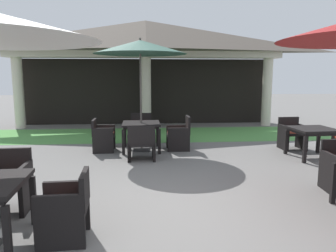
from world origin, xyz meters
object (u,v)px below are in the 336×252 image
at_px(patio_chair_mid_left_north, 292,134).
at_px(patio_chair_mid_right_north, 8,182).
at_px(patio_umbrella_near_foreground, 140,48).
at_px(patio_chair_near_foreground_south, 141,143).
at_px(patio_chair_near_foreground_west, 103,136).
at_px(patio_chair_mid_right_east, 66,208).
at_px(terracotta_urn, 106,141).
at_px(patio_table_mid_left, 313,132).
at_px(patio_chair_near_foreground_east, 179,135).
at_px(patio_chair_near_foreground_north, 141,129).
at_px(patio_table_near_foreground, 141,126).

xyz_separation_m(patio_chair_mid_left_north, patio_chair_mid_right_north, (-5.93, -3.62, 0.01)).
xyz_separation_m(patio_umbrella_near_foreground, patio_chair_near_foreground_south, (0.01, -1.01, -2.25)).
xyz_separation_m(patio_chair_near_foreground_west, patio_chair_mid_right_east, (0.15, -4.64, -0.01)).
distance_m(patio_chair_mid_right_east, terracotta_urn, 5.23).
bearing_deg(patio_chair_near_foreground_west, terracotta_urn, 176.79).
distance_m(patio_umbrella_near_foreground, patio_table_mid_left, 4.69).
bearing_deg(patio_chair_near_foreground_south, patio_chair_near_foreground_west, 134.96).
relative_size(patio_chair_near_foreground_east, patio_table_mid_left, 0.91).
bearing_deg(patio_chair_near_foreground_east, patio_chair_near_foreground_north, 45.06).
relative_size(patio_chair_near_foreground_south, patio_chair_mid_right_north, 0.95).
relative_size(patio_chair_mid_left_north, patio_chair_mid_right_east, 1.01).
bearing_deg(patio_umbrella_near_foreground, patio_table_near_foreground, -88.21).
height_order(patio_chair_near_foreground_south, patio_chair_mid_right_north, patio_chair_mid_right_north).
distance_m(patio_chair_near_foreground_north, patio_chair_mid_left_north, 4.20).
height_order(patio_umbrella_near_foreground, patio_chair_mid_left_north, patio_umbrella_near_foreground).
xyz_separation_m(patio_chair_near_foreground_west, patio_chair_mid_right_north, (-0.89, -3.72, 0.02)).
xyz_separation_m(patio_chair_mid_right_east, terracotta_urn, (-0.13, 5.22, -0.24)).
height_order(patio_table_mid_left, patio_chair_mid_right_east, patio_chair_mid_right_east).
bearing_deg(patio_chair_near_foreground_east, patio_chair_near_foreground_south, 134.95).
relative_size(patio_chair_near_foreground_east, patio_chair_near_foreground_west, 1.07).
relative_size(patio_chair_near_foreground_west, patio_chair_mid_left_north, 1.00).
height_order(patio_chair_near_foreground_north, patio_table_mid_left, patio_chair_near_foreground_north).
bearing_deg(patio_chair_mid_right_north, patio_umbrella_near_foreground, -120.28).
bearing_deg(patio_table_mid_left, patio_umbrella_near_foreground, 165.30).
bearing_deg(patio_chair_near_foreground_west, patio_chair_near_foreground_north, 135.03).
bearing_deg(patio_table_near_foreground, patio_chair_near_foreground_north, 90.67).
bearing_deg(patio_table_near_foreground, patio_chair_mid_right_north, -116.92).
bearing_deg(patio_chair_near_foreground_north, patio_table_mid_left, 152.45).
height_order(patio_chair_near_foreground_west, terracotta_urn, patio_chair_near_foreground_west).
bearing_deg(patio_chair_near_foreground_north, patio_chair_near_foreground_south, 90.00).
bearing_deg(patio_chair_mid_left_north, patio_chair_near_foreground_south, 9.42).
xyz_separation_m(patio_umbrella_near_foreground, patio_chair_near_foreground_north, (-0.01, 1.01, -2.25)).
bearing_deg(patio_chair_mid_right_north, patio_table_mid_left, -159.43).
bearing_deg(terracotta_urn, patio_chair_near_foreground_south, -57.79).
distance_m(patio_umbrella_near_foreground, patio_chair_mid_right_north, 4.74).
relative_size(patio_chair_near_foreground_south, patio_chair_mid_right_east, 1.00).
distance_m(patio_table_mid_left, patio_chair_mid_left_north, 0.99).
bearing_deg(patio_chair_near_foreground_south, patio_chair_near_foreground_north, 90.00).
relative_size(patio_chair_near_foreground_north, terracotta_urn, 2.32).
bearing_deg(patio_chair_near_foreground_west, patio_chair_near_foreground_east, 90.00).
bearing_deg(patio_table_mid_left, patio_chair_mid_right_north, -156.07).
bearing_deg(patio_chair_mid_left_north, patio_chair_near_foreground_west, -4.24).
distance_m(patio_chair_near_foreground_south, patio_chair_near_foreground_north, 2.01).
height_order(patio_umbrella_near_foreground, patio_chair_near_foreground_north, patio_umbrella_near_foreground).
height_order(patio_table_mid_left, patio_chair_mid_left_north, patio_chair_mid_left_north).
distance_m(patio_table_near_foreground, patio_umbrella_near_foreground, 2.01).
distance_m(patio_table_mid_left, patio_chair_mid_right_north, 6.55).
height_order(patio_table_near_foreground, patio_chair_near_foreground_north, patio_chair_near_foreground_north).
bearing_deg(patio_chair_near_foreground_north, patio_table_near_foreground, 90.00).
xyz_separation_m(patio_chair_near_foreground_south, patio_chair_near_foreground_north, (-0.02, 2.01, 0.01)).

